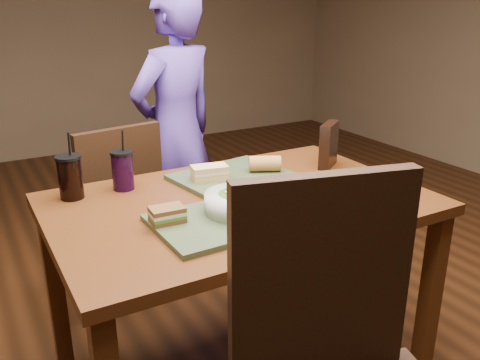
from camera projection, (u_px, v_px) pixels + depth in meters
name	position (u px, v px, depth m)	size (l,w,h in m)	color
dining_table	(240.00, 222.00, 1.81)	(1.30, 0.85, 0.75)	#4F280F
chair_far	(118.00, 208.00, 2.34)	(0.45, 0.45, 0.90)	black
diner	(176.00, 133.00, 2.67)	(0.55, 0.36, 1.49)	#543798
tray_near	(222.00, 221.00, 1.58)	(0.42, 0.32, 0.02)	#344125
tray_far	(232.00, 177.00, 1.98)	(0.42, 0.32, 0.02)	#344125
salad_bowl	(237.00, 201.00, 1.62)	(0.21, 0.21, 0.07)	silver
soup_bowl	(356.00, 192.00, 1.76)	(0.22, 0.22, 0.07)	white
sandwich_near	(167.00, 215.00, 1.55)	(0.11, 0.08, 0.05)	#593819
sandwich_far	(210.00, 172.00, 1.92)	(0.14, 0.10, 0.05)	tan
baguette_near	(281.00, 213.00, 1.55)	(0.06, 0.06, 0.11)	#AD7533
baguette_far	(265.00, 164.00, 2.00)	(0.06, 0.06, 0.12)	#AD7533
cup_cola	(70.00, 177.00, 1.77)	(0.09, 0.09, 0.24)	black
cup_berry	(123.00, 170.00, 1.85)	(0.08, 0.08, 0.22)	black
chip_bag	(329.00, 145.00, 2.10)	(0.14, 0.04, 0.18)	black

